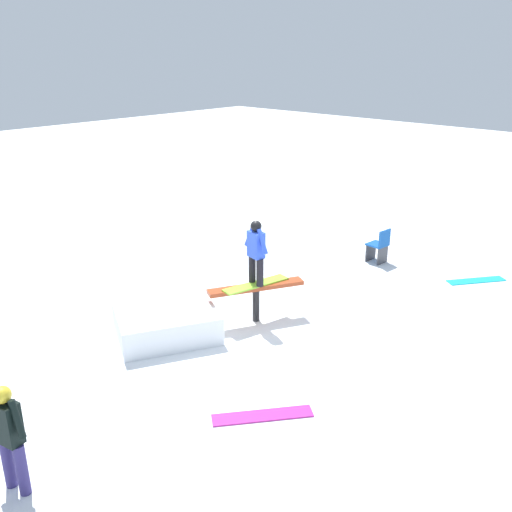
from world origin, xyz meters
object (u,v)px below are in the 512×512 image
at_px(main_rider_on_rail, 256,254).
at_px(bystander_black, 9,434).
at_px(loose_snowboard_cyan, 476,281).
at_px(folding_chair, 379,247).
at_px(rail_feature, 256,291).
at_px(loose_snowboard_magenta, 262,416).

relative_size(main_rider_on_rail, bystander_black, 0.97).
bearing_deg(loose_snowboard_cyan, main_rider_on_rail, -170.25).
bearing_deg(folding_chair, loose_snowboard_cyan, 106.41).
distance_m(rail_feature, loose_snowboard_cyan, 5.51).
bearing_deg(loose_snowboard_magenta, bystander_black, -163.55).
relative_size(rail_feature, loose_snowboard_cyan, 1.33).
distance_m(rail_feature, loose_snowboard_magenta, 3.17).
xyz_separation_m(loose_snowboard_cyan, folding_chair, (-0.50, 2.32, 0.40)).
xyz_separation_m(main_rider_on_rail, folding_chair, (4.44, -0.04, -0.98)).
distance_m(rail_feature, main_rider_on_rail, 0.76).
distance_m(bystander_black, loose_snowboard_cyan, 10.39).
xyz_separation_m(rail_feature, main_rider_on_rail, (0.00, 0.00, 0.76)).
relative_size(loose_snowboard_cyan, folding_chair, 1.57).
height_order(bystander_black, folding_chair, bystander_black).
relative_size(loose_snowboard_cyan, loose_snowboard_magenta, 0.93).
bearing_deg(rail_feature, loose_snowboard_magenta, -108.33).
bearing_deg(loose_snowboard_cyan, folding_chair, 137.35).
distance_m(loose_snowboard_cyan, loose_snowboard_magenta, 7.15).
bearing_deg(rail_feature, loose_snowboard_cyan, 1.43).
relative_size(rail_feature, bystander_black, 1.26).
height_order(main_rider_on_rail, loose_snowboard_magenta, main_rider_on_rail).
xyz_separation_m(rail_feature, bystander_black, (-5.33, -0.98, 0.19)).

